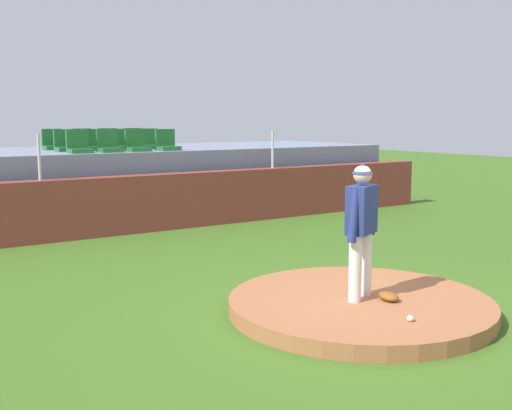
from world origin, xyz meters
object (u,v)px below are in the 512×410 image
(stadium_chair_4, at_px, (66,144))
(stadium_chair_7, at_px, (150,143))
(stadium_chair_2, at_px, (137,144))
(stadium_chair_11, at_px, (134,141))
(fielding_glove, at_px, (389,296))
(stadium_chair_1, at_px, (109,145))
(stadium_chair_0, at_px, (79,146))
(baseball, at_px, (410,318))
(stadium_chair_10, at_px, (109,142))
(stadium_chair_3, at_px, (167,144))
(stadium_chair_9, at_px, (83,143))
(stadium_chair_6, at_px, (122,143))
(stadium_chair_5, at_px, (94,144))
(pitcher, at_px, (361,221))
(stadium_chair_8, at_px, (53,143))

(stadium_chair_4, xyz_separation_m, stadium_chair_7, (2.09, 0.05, 0.00))
(stadium_chair_2, bearing_deg, stadium_chair_11, -110.78)
(fielding_glove, distance_m, stadium_chair_1, 8.25)
(stadium_chair_0, relative_size, stadium_chair_7, 1.00)
(baseball, bearing_deg, stadium_chair_10, 87.28)
(stadium_chair_7, xyz_separation_m, stadium_chair_11, (-0.03, 0.90, 0.00))
(stadium_chair_1, xyz_separation_m, stadium_chair_3, (1.42, 0.00, 0.00))
(fielding_glove, bearing_deg, stadium_chair_10, 4.58)
(fielding_glove, bearing_deg, stadium_chair_9, 8.50)
(stadium_chair_3, distance_m, stadium_chair_9, 2.31)
(stadium_chair_7, distance_m, stadium_chair_11, 0.90)
(baseball, distance_m, stadium_chair_6, 9.86)
(stadium_chair_10, bearing_deg, baseball, 87.28)
(stadium_chair_1, distance_m, stadium_chair_11, 2.30)
(stadium_chair_7, bearing_deg, stadium_chair_0, 24.52)
(fielding_glove, height_order, stadium_chair_5, stadium_chair_5)
(stadium_chair_1, height_order, stadium_chair_9, same)
(stadium_chair_9, bearing_deg, stadium_chair_11, -178.94)
(stadium_chair_4, bearing_deg, fielding_glove, 97.88)
(stadium_chair_4, bearing_deg, stadium_chair_9, -126.99)
(stadium_chair_2, distance_m, stadium_chair_3, 0.75)
(pitcher, distance_m, stadium_chair_10, 9.67)
(stadium_chair_0, xyz_separation_m, stadium_chair_7, (2.08, 0.95, 0.00))
(stadium_chair_0, bearing_deg, stadium_chair_6, -145.22)
(pitcher, bearing_deg, stadium_chair_2, 62.68)
(stadium_chair_1, relative_size, stadium_chair_10, 1.00)
(stadium_chair_11, bearing_deg, pitcher, 83.84)
(stadium_chair_2, xyz_separation_m, stadium_chair_5, (-0.70, 0.93, 0.00))
(stadium_chair_7, height_order, stadium_chair_8, same)
(stadium_chair_2, bearing_deg, stadium_chair_9, -69.81)
(stadium_chair_1, xyz_separation_m, stadium_chair_9, (0.00, 1.82, 0.00))
(fielding_glove, xyz_separation_m, stadium_chair_5, (-0.58, 9.02, 1.59))
(stadium_chair_1, relative_size, stadium_chair_9, 1.00)
(fielding_glove, distance_m, stadium_chair_7, 9.20)
(stadium_chair_2, relative_size, stadium_chair_6, 1.00)
(pitcher, bearing_deg, stadium_chair_6, 62.84)
(stadium_chair_1, bearing_deg, stadium_chair_8, -68.36)
(stadium_chair_2, xyz_separation_m, stadium_chair_8, (-1.39, 1.82, 0.00))
(stadium_chair_0, distance_m, stadium_chair_10, 2.29)
(stadium_chair_11, bearing_deg, stadium_chair_2, 69.22)
(stadium_chair_0, bearing_deg, stadium_chair_3, -179.80)
(pitcher, height_order, stadium_chair_2, stadium_chair_2)
(stadium_chair_0, relative_size, stadium_chair_10, 1.00)
(stadium_chair_7, height_order, stadium_chair_11, same)
(baseball, distance_m, stadium_chair_5, 9.85)
(baseball, distance_m, stadium_chair_4, 9.84)
(stadium_chair_7, bearing_deg, fielding_glove, 84.63)
(pitcher, relative_size, stadium_chair_4, 3.39)
(stadium_chair_6, bearing_deg, stadium_chair_7, 179.88)
(baseball, height_order, stadium_chair_3, stadium_chair_3)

